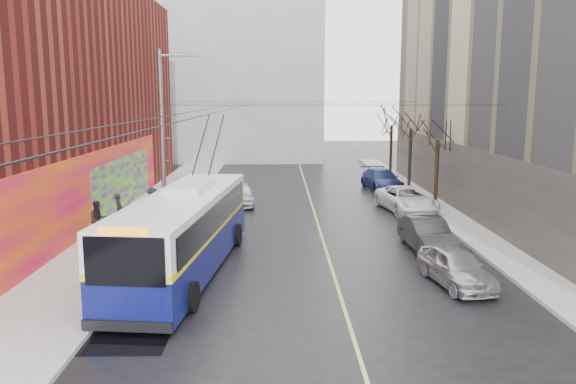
# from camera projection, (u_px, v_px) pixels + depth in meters

# --- Properties ---
(ground) EXTENTS (140.00, 140.00, 0.00)m
(ground) POSITION_uv_depth(u_px,v_px,m) (297.00, 304.00, 18.50)
(ground) COLOR black
(ground) RESTS_ON ground
(sidewalk_left) EXTENTS (4.00, 60.00, 0.15)m
(sidewalk_left) POSITION_uv_depth(u_px,v_px,m) (141.00, 222.00, 30.18)
(sidewalk_left) COLOR gray
(sidewalk_left) RESTS_ON ground
(sidewalk_right) EXTENTS (2.00, 60.00, 0.15)m
(sidewalk_right) POSITION_uv_depth(u_px,v_px,m) (455.00, 221.00, 30.47)
(sidewalk_right) COLOR gray
(sidewalk_right) RESTS_ON ground
(lane_line) EXTENTS (0.12, 50.00, 0.01)m
(lane_line) POSITION_uv_depth(u_px,v_px,m) (315.00, 215.00, 32.33)
(lane_line) COLOR #BFB74C
(lane_line) RESTS_ON ground
(building_far) EXTENTS (20.50, 12.10, 18.00)m
(building_far) POSITION_uv_depth(u_px,v_px,m) (229.00, 76.00, 61.24)
(building_far) COLOR gray
(building_far) RESTS_ON ground
(streetlight_pole) EXTENTS (2.65, 0.60, 9.00)m
(streetlight_pole) POSITION_uv_depth(u_px,v_px,m) (166.00, 136.00, 27.45)
(streetlight_pole) COLOR slate
(streetlight_pole) RESTS_ON ground
(catenary_wires) EXTENTS (18.00, 60.00, 0.22)m
(catenary_wires) POSITION_uv_depth(u_px,v_px,m) (244.00, 106.00, 31.97)
(catenary_wires) COLOR black
(tree_near) EXTENTS (3.20, 3.20, 6.40)m
(tree_near) POSITION_uv_depth(u_px,v_px,m) (439.00, 127.00, 33.60)
(tree_near) COLOR black
(tree_near) RESTS_ON ground
(tree_mid) EXTENTS (3.20, 3.20, 6.68)m
(tree_mid) POSITION_uv_depth(u_px,v_px,m) (411.00, 118.00, 40.45)
(tree_mid) COLOR black
(tree_mid) RESTS_ON ground
(tree_far) EXTENTS (3.20, 3.20, 6.57)m
(tree_far) POSITION_uv_depth(u_px,v_px,m) (392.00, 116.00, 47.37)
(tree_far) COLOR black
(tree_far) RESTS_ON ground
(puddle) EXTENTS (2.36, 3.64, 0.01)m
(puddle) POSITION_uv_depth(u_px,v_px,m) (134.00, 328.00, 16.54)
(puddle) COLOR black
(puddle) RESTS_ON ground
(pigeons_flying) EXTENTS (3.92, 1.42, 2.90)m
(pigeons_flying) POSITION_uv_depth(u_px,v_px,m) (232.00, 93.00, 26.75)
(pigeons_flying) COLOR slate
(trolleybus) EXTENTS (3.93, 12.61, 5.90)m
(trolleybus) POSITION_uv_depth(u_px,v_px,m) (184.00, 231.00, 21.61)
(trolleybus) COLOR #0A0F50
(trolleybus) RESTS_ON ground
(parked_car_a) EXTENTS (2.23, 4.21, 1.37)m
(parked_car_a) POSITION_uv_depth(u_px,v_px,m) (456.00, 267.00, 20.23)
(parked_car_a) COLOR #A8A8AC
(parked_car_a) RESTS_ON ground
(parked_car_b) EXTENTS (1.77, 4.48, 1.45)m
(parked_car_b) POSITION_uv_depth(u_px,v_px,m) (427.00, 234.00, 24.87)
(parked_car_b) COLOR #262729
(parked_car_b) RESTS_ON ground
(parked_car_c) EXTENTS (3.28, 5.64, 1.48)m
(parked_car_c) POSITION_uv_depth(u_px,v_px,m) (407.00, 199.00, 33.30)
(parked_car_c) COLOR white
(parked_car_c) RESTS_ON ground
(parked_car_d) EXTENTS (2.76, 5.48, 1.53)m
(parked_car_d) POSITION_uv_depth(u_px,v_px,m) (382.00, 180.00, 41.05)
(parked_car_d) COLOR navy
(parked_car_d) RESTS_ON ground
(following_car) EXTENTS (2.01, 4.28, 1.41)m
(following_car) POSITION_uv_depth(u_px,v_px,m) (240.00, 194.00, 35.30)
(following_car) COLOR silver
(following_car) RESTS_ON ground
(pedestrian_a) EXTENTS (0.48, 0.67, 1.73)m
(pedestrian_a) POSITION_uv_depth(u_px,v_px,m) (119.00, 210.00, 28.65)
(pedestrian_a) COLOR black
(pedestrian_a) RESTS_ON sidewalk_left
(pedestrian_b) EXTENTS (1.12, 1.08, 1.82)m
(pedestrian_b) POSITION_uv_depth(u_px,v_px,m) (98.00, 220.00, 26.20)
(pedestrian_b) COLOR black
(pedestrian_b) RESTS_ON sidewalk_left
(pedestrian_c) EXTENTS (0.97, 1.28, 1.75)m
(pedestrian_c) POSITION_uv_depth(u_px,v_px,m) (153.00, 204.00, 30.44)
(pedestrian_c) COLOR black
(pedestrian_c) RESTS_ON sidewalk_left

